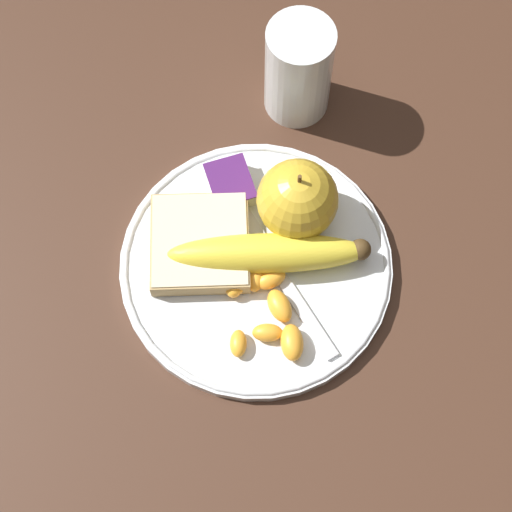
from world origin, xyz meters
The scene contains 15 objects.
ground_plane centered at (0.00, 0.00, 0.00)m, with size 3.00×3.00×0.00m, color #42281C.
plate centered at (0.00, 0.00, 0.01)m, with size 0.26×0.26×0.01m.
juice_glass centered at (0.17, -0.10, 0.05)m, with size 0.07×0.07×0.11m.
apple centered at (0.04, -0.05, 0.05)m, with size 0.08×0.08×0.09m.
banana centered at (0.00, -0.01, 0.03)m, with size 0.09×0.19×0.04m.
bread_slice centered at (0.03, 0.05, 0.02)m, with size 0.12×0.12×0.02m.
fork centered at (0.00, -0.01, 0.01)m, with size 0.19×0.06×0.00m.
jam_packet centered at (0.08, 0.00, 0.02)m, with size 0.05×0.04×0.02m.
orange_segment_0 centered at (-0.07, 0.04, 0.02)m, with size 0.03×0.02×0.01m.
orange_segment_1 centered at (-0.05, -0.01, 0.02)m, with size 0.04×0.02×0.02m.
orange_segment_2 centered at (-0.02, 0.01, 0.02)m, with size 0.03×0.03×0.02m.
orange_segment_3 centered at (-0.02, -0.01, 0.02)m, with size 0.02×0.03×0.02m.
orange_segment_4 centered at (-0.09, -0.01, 0.02)m, with size 0.04×0.03×0.02m.
orange_segment_5 centered at (-0.02, 0.02, 0.02)m, with size 0.04×0.03×0.02m.
orange_segment_6 centered at (-0.07, 0.01, 0.02)m, with size 0.03×0.03×0.02m.
Camera 1 is at (-0.28, 0.09, 0.77)m, focal length 60.00 mm.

